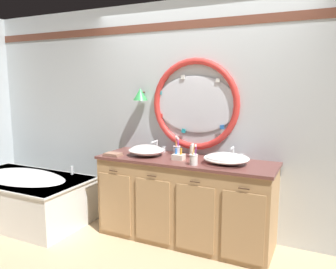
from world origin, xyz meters
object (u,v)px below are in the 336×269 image
(toothbrush_holder_right, at_px, (194,159))
(soap_dispenser, at_px, (192,151))
(sink_basin_right, at_px, (226,158))
(sink_basin_left, at_px, (146,150))
(toothbrush_holder_left, at_px, (177,149))
(bathtub, at_px, (24,194))
(toiletry_basket, at_px, (179,156))
(folded_hand_towel, at_px, (113,154))

(toothbrush_holder_right, distance_m, soap_dispenser, 0.33)
(toothbrush_holder_right, bearing_deg, soap_dispenser, 114.36)
(sink_basin_right, height_order, toothbrush_holder_right, toothbrush_holder_right)
(sink_basin_left, relative_size, toothbrush_holder_left, 1.86)
(sink_basin_right, height_order, soap_dispenser, soap_dispenser)
(toothbrush_holder_left, bearing_deg, soap_dispenser, -15.25)
(bathtub, bearing_deg, toiletry_basket, 9.46)
(sink_basin_left, xyz_separation_m, soap_dispenser, (0.49, 0.13, 0.01))
(folded_hand_towel, bearing_deg, toothbrush_holder_right, 0.08)
(toothbrush_holder_left, relative_size, toiletry_basket, 1.71)
(sink_basin_left, relative_size, toothbrush_holder_right, 1.83)
(folded_hand_towel, height_order, toiletry_basket, toiletry_basket)
(toothbrush_holder_left, relative_size, soap_dispenser, 1.40)
(folded_hand_towel, bearing_deg, sink_basin_left, 27.93)
(sink_basin_left, distance_m, toothbrush_holder_left, 0.34)
(sink_basin_left, xyz_separation_m, toothbrush_holder_right, (0.63, -0.17, 0.00))
(bathtub, distance_m, sink_basin_right, 2.55)
(toothbrush_holder_left, xyz_separation_m, soap_dispenser, (0.21, -0.06, 0.01))
(bathtub, height_order, toothbrush_holder_right, toothbrush_holder_right)
(bathtub, bearing_deg, sink_basin_left, 12.95)
(soap_dispenser, bearing_deg, folded_hand_towel, -159.41)
(bathtub, relative_size, sink_basin_left, 4.12)
(bathtub, relative_size, folded_hand_towel, 8.52)
(bathtub, distance_m, toothbrush_holder_left, 2.01)
(toiletry_basket, bearing_deg, soap_dispenser, 62.20)
(soap_dispenser, distance_m, folded_hand_towel, 0.87)
(toothbrush_holder_right, distance_m, folded_hand_towel, 0.95)
(sink_basin_right, bearing_deg, folded_hand_towel, -172.04)
(sink_basin_right, xyz_separation_m, soap_dispenser, (-0.42, 0.13, 0.01))
(bathtub, xyz_separation_m, sink_basin_right, (2.45, 0.36, 0.62))
(sink_basin_left, height_order, toothbrush_holder_left, toothbrush_holder_left)
(sink_basin_right, bearing_deg, toothbrush_holder_right, -148.57)
(toothbrush_holder_right, relative_size, soap_dispenser, 1.43)
(sink_basin_right, distance_m, toothbrush_holder_right, 0.33)
(soap_dispenser, height_order, folded_hand_towel, soap_dispenser)
(toothbrush_holder_right, xyz_separation_m, folded_hand_towel, (-0.95, -0.00, -0.04))
(bathtub, xyz_separation_m, toothbrush_holder_right, (2.17, 0.18, 0.63))
(sink_basin_left, distance_m, folded_hand_towel, 0.37)
(sink_basin_right, bearing_deg, toiletry_basket, -176.52)
(sink_basin_right, xyz_separation_m, toothbrush_holder_right, (-0.28, -0.17, 0.00))
(bathtub, bearing_deg, soap_dispenser, 13.52)
(toothbrush_holder_left, height_order, folded_hand_towel, toothbrush_holder_left)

